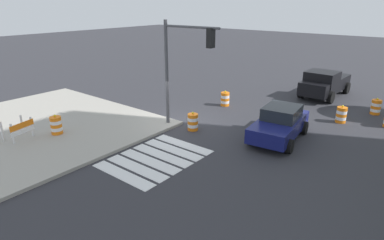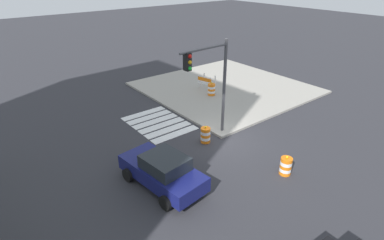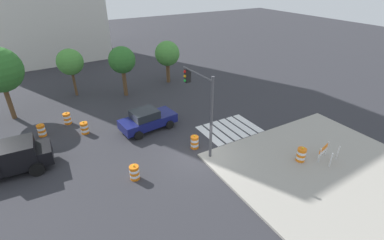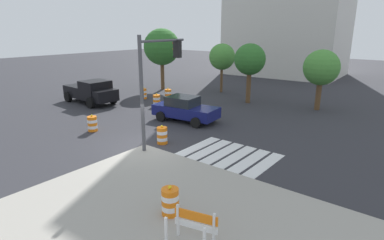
# 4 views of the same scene
# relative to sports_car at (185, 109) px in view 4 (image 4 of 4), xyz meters

# --- Properties ---
(ground_plane) EXTENTS (120.00, 120.00, 0.00)m
(ground_plane) POSITION_rel_sports_car_xyz_m (1.47, -5.03, -0.81)
(ground_plane) COLOR #2D2D33
(crosswalk_stripes) EXTENTS (4.35, 3.20, 0.02)m
(crosswalk_stripes) POSITION_rel_sports_car_xyz_m (5.47, -3.23, -0.80)
(crosswalk_stripes) COLOR silver
(crosswalk_stripes) RESTS_ON ground
(sports_car) EXTENTS (4.49, 2.52, 1.63)m
(sports_car) POSITION_rel_sports_car_xyz_m (0.00, 0.00, 0.00)
(sports_car) COLOR navy
(sports_car) RESTS_ON ground
(pickup_truck) EXTENTS (5.22, 2.50, 1.92)m
(pickup_truck) POSITION_rel_sports_car_xyz_m (-9.19, -0.81, 0.16)
(pickup_truck) COLOR black
(pickup_truck) RESTS_ON ground
(traffic_barrel_near_corner) EXTENTS (0.56, 0.56, 1.02)m
(traffic_barrel_near_corner) POSITION_rel_sports_car_xyz_m (-7.21, 3.00, -0.36)
(traffic_barrel_near_corner) COLOR orange
(traffic_barrel_near_corner) RESTS_ON ground
(traffic_barrel_crosswalk_end) EXTENTS (0.56, 0.56, 1.02)m
(traffic_barrel_crosswalk_end) POSITION_rel_sports_car_xyz_m (-5.26, 4.04, -0.36)
(traffic_barrel_crosswalk_end) COLOR orange
(traffic_barrel_crosswalk_end) RESTS_ON ground
(traffic_barrel_median_near) EXTENTS (0.56, 0.56, 1.02)m
(traffic_barrel_median_near) POSITION_rel_sports_car_xyz_m (-2.92, -5.13, -0.36)
(traffic_barrel_median_near) COLOR orange
(traffic_barrel_median_near) RESTS_ON ground
(traffic_barrel_median_far) EXTENTS (0.56, 0.56, 1.02)m
(traffic_barrel_median_far) POSITION_rel_sports_car_xyz_m (1.81, -4.08, -0.36)
(traffic_barrel_median_far) COLOR orange
(traffic_barrel_median_far) RESTS_ON ground
(traffic_barrel_far_curb) EXTENTS (0.56, 0.56, 1.02)m
(traffic_barrel_far_curb) POSITION_rel_sports_car_xyz_m (-4.38, 1.77, -0.36)
(traffic_barrel_far_curb) COLOR orange
(traffic_barrel_far_curb) RESTS_ON ground
(traffic_barrel_on_sidewalk) EXTENTS (0.56, 0.56, 1.02)m
(traffic_barrel_on_sidewalk) POSITION_rel_sports_car_xyz_m (6.81, -8.94, -0.21)
(traffic_barrel_on_sidewalk) COLOR orange
(traffic_barrel_on_sidewalk) RESTS_ON sidewalk_corner
(construction_barricade) EXTENTS (1.39, 1.06, 1.00)m
(construction_barricade) POSITION_rel_sports_car_xyz_m (8.29, -9.61, -0.09)
(construction_barricade) COLOR silver
(construction_barricade) RESTS_ON sidewalk_corner
(traffic_light_pole) EXTENTS (0.51, 3.29, 5.50)m
(traffic_light_pole) POSITION_rel_sports_car_xyz_m (2.00, -4.50, 3.10)
(traffic_light_pole) COLOR #4C4C51
(traffic_light_pole) RESTS_ON sidewalk_corner
(street_tree_streetside_near) EXTENTS (2.44, 2.44, 4.58)m
(street_tree_streetside_near) POSITION_rel_sports_car_xyz_m (-3.57, 9.75, 2.53)
(street_tree_streetside_near) COLOR brown
(street_tree_streetside_near) RESTS_ON ground
(street_tree_streetside_mid) EXTENTS (2.60, 2.60, 4.47)m
(street_tree_streetside_mid) POSITION_rel_sports_car_xyz_m (5.89, 8.52, 2.32)
(street_tree_streetside_mid) COLOR brown
(street_tree_streetside_mid) RESTS_ON ground
(street_tree_streetside_far) EXTENTS (3.51, 3.51, 5.94)m
(street_tree_streetside_far) POSITION_rel_sports_car_xyz_m (-9.00, 7.31, 3.34)
(street_tree_streetside_far) COLOR brown
(street_tree_streetside_far) RESTS_ON ground
(street_tree_corner_lot) EXTENTS (2.50, 2.50, 4.80)m
(street_tree_corner_lot) POSITION_rel_sports_car_xyz_m (0.66, 7.32, 2.68)
(street_tree_corner_lot) COLOR brown
(street_tree_corner_lot) RESTS_ON ground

